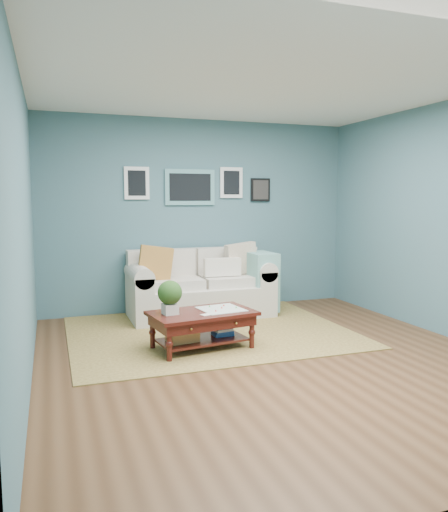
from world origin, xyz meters
name	(u,v)px	position (x,y,z in m)	size (l,w,h in m)	color
room_shell	(272,222)	(0.00, 0.06, 1.36)	(5.00, 5.02, 2.70)	brown
area_rug	(209,332)	(-0.29, 1.18, 0.01)	(3.25, 2.60, 0.01)	brown
loveseat	(206,286)	(-0.07, 2.03, 0.41)	(1.95, 0.89, 1.00)	beige
coffee_table	(197,318)	(-0.62, 0.56, 0.34)	(1.16, 0.78, 0.76)	black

